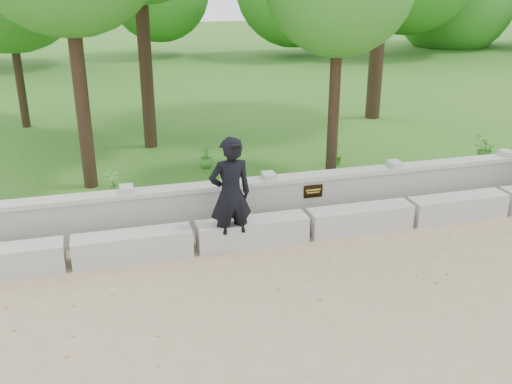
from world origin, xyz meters
TOP-DOWN VIEW (x-y plane):
  - ground at (0.00, 0.00)m, footprint 80.00×80.00m
  - lawn at (0.00, 14.00)m, footprint 40.00×22.00m
  - concrete_bench at (0.00, 1.90)m, footprint 11.90×0.45m
  - parapet_wall at (0.00, 2.60)m, footprint 12.50×0.35m
  - man_main at (-1.40, 1.80)m, footprint 0.75×0.67m
  - shrub_a at (-3.19, 4.00)m, footprint 0.40×0.37m
  - shrub_b at (1.75, 4.81)m, footprint 0.40×0.39m
  - shrub_c at (5.15, 4.09)m, footprint 0.71×0.67m
  - shrub_d at (-1.11, 5.41)m, footprint 0.42×0.41m

SIDE VIEW (x-z plane):
  - ground at x=0.00m, z-range 0.00..0.00m
  - lawn at x=0.00m, z-range 0.00..0.25m
  - concrete_bench at x=0.00m, z-range 0.00..0.45m
  - parapet_wall at x=0.00m, z-range 0.01..0.91m
  - shrub_d at x=-1.11m, z-range 0.25..0.81m
  - shrub_b at x=1.75m, z-range 0.25..0.81m
  - shrub_c at x=5.15m, z-range 0.25..0.87m
  - shrub_a at x=-3.19m, z-range 0.25..0.88m
  - man_main at x=-1.40m, z-range 0.00..1.96m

